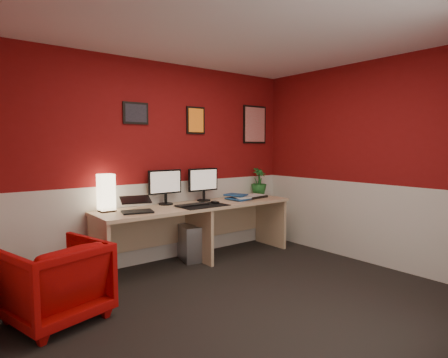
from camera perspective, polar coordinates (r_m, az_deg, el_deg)
ground at (r=3.62m, az=4.42°, el=-18.73°), size 4.00×3.50×0.01m
ceiling at (r=3.47m, az=4.72°, el=22.45°), size 4.00×3.50×0.01m
wall_back at (r=4.76m, az=-9.78°, el=2.47°), size 4.00×0.01×2.50m
wall_right at (r=4.90m, az=22.15°, el=2.23°), size 0.01×3.50×2.50m
wainscot_back at (r=4.85m, az=-9.62°, el=-6.42°), size 4.00×0.01×1.00m
wainscot_right at (r=4.98m, az=21.83°, el=-6.41°), size 0.01×3.50×1.00m
desk at (r=4.77m, az=-3.88°, el=-8.22°), size 2.60×0.65×0.73m
shoji_lamp at (r=4.35m, az=-17.59°, el=-2.18°), size 0.16×0.16×0.40m
laptop at (r=4.21m, az=-13.13°, el=-3.55°), size 0.38×0.31×0.22m
monitor_left at (r=4.69m, az=-8.94°, el=-0.38°), size 0.45×0.06×0.58m
monitor_right at (r=4.95m, az=-3.12°, el=-0.04°), size 0.45×0.06×0.58m
desk_mat at (r=4.58m, az=-3.29°, el=-4.09°), size 0.60×0.38×0.01m
keyboard at (r=4.58m, az=-4.88°, el=-3.94°), size 0.42×0.15×0.02m
mouse at (r=4.71m, az=-1.35°, el=-3.60°), size 0.07×0.10×0.03m
book_bottom at (r=4.98m, az=1.22°, el=-3.20°), size 0.24×0.32×0.03m
book_middle at (r=5.03m, az=1.59°, el=-2.84°), size 0.28×0.32×0.02m
book_top at (r=4.99m, az=1.18°, el=-2.61°), size 0.28×0.33×0.03m
zen_tray at (r=5.29m, az=4.53°, el=-2.71°), size 0.38×0.30×0.03m
potted_plant at (r=5.58m, az=5.36°, el=-0.37°), size 0.26×0.26×0.40m
pc_tower at (r=4.88m, az=-5.42°, el=-9.60°), size 0.30×0.48×0.45m
armchair at (r=3.52m, az=-24.43°, el=-14.09°), size 0.88×0.90×0.67m
art_left at (r=4.62m, az=-13.37°, el=9.77°), size 0.32×0.02×0.26m
art_center at (r=5.03m, az=-4.37°, el=8.93°), size 0.28×0.02×0.36m
art_right at (r=5.68m, az=4.70°, el=8.29°), size 0.44×0.02×0.56m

